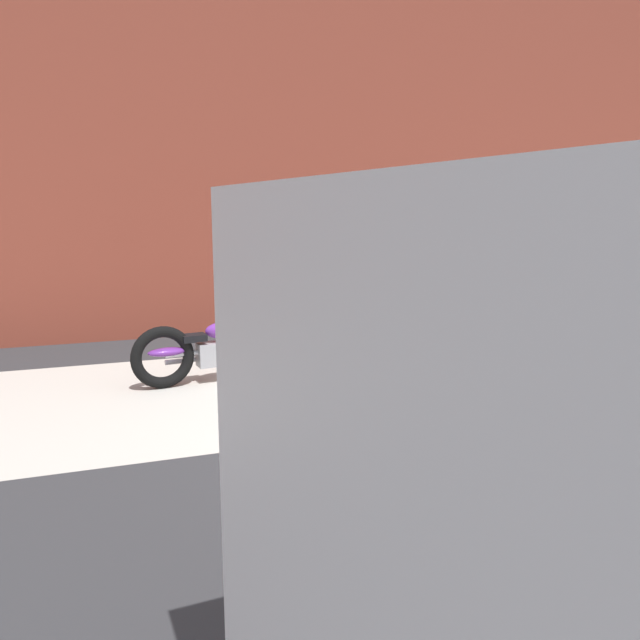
% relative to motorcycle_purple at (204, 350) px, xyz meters
% --- Properties ---
extents(ground_plane, '(80.00, 80.00, 0.00)m').
position_rel_motorcycle_purple_xyz_m(ground_plane, '(1.72, -2.18, -0.40)').
color(ground_plane, '#2D2D30').
extents(sidewalk_slab, '(36.00, 3.50, 0.01)m').
position_rel_motorcycle_purple_xyz_m(sidewalk_slab, '(1.72, -0.43, -0.40)').
color(sidewalk_slab, '#B2ADA3').
rests_on(sidewalk_slab, ground).
extents(brick_building_wall, '(36.00, 0.50, 6.00)m').
position_rel_motorcycle_purple_xyz_m(brick_building_wall, '(1.72, 3.02, 2.60)').
color(brick_building_wall, brown).
rests_on(brick_building_wall, ground).
extents(motorcycle_purple, '(2.00, 0.58, 1.03)m').
position_rel_motorcycle_purple_xyz_m(motorcycle_purple, '(0.00, 0.00, 0.00)').
color(motorcycle_purple, black).
rests_on(motorcycle_purple, ground).
extents(motorcycle_green, '(1.96, 0.77, 1.03)m').
position_rel_motorcycle_purple_xyz_m(motorcycle_green, '(2.51, -0.21, 0.00)').
color(motorcycle_green, black).
rests_on(motorcycle_green, ground).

